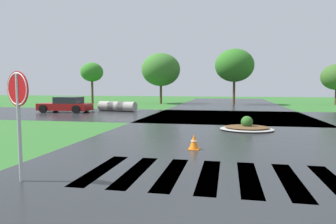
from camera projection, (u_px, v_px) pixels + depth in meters
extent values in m
cube|color=#232628|center=(229.00, 135.00, 13.11)|extent=(11.15, 80.00, 0.01)
cube|color=#232628|center=(229.00, 116.00, 21.16)|extent=(90.00, 10.04, 0.01)
cube|color=white|center=(102.00, 169.00, 7.64)|extent=(0.45, 2.83, 0.01)
cube|color=white|center=(136.00, 171.00, 7.46)|extent=(0.45, 2.83, 0.01)
cube|color=white|center=(172.00, 173.00, 7.29)|extent=(0.45, 2.83, 0.01)
cube|color=white|center=(209.00, 175.00, 7.11)|extent=(0.45, 2.83, 0.01)
cube|color=white|center=(249.00, 178.00, 6.93)|extent=(0.45, 2.83, 0.01)
cube|color=white|center=(290.00, 180.00, 6.76)|extent=(0.45, 2.83, 0.01)
cube|color=white|center=(334.00, 183.00, 6.58)|extent=(0.45, 2.83, 0.01)
cylinder|color=#B2B5BA|center=(19.00, 128.00, 6.59)|extent=(0.08, 0.08, 2.37)
cylinder|color=red|center=(18.00, 89.00, 6.52)|extent=(0.72, 0.29, 0.76)
torus|color=white|center=(18.00, 89.00, 6.52)|extent=(0.70, 0.30, 0.73)
ellipsoid|color=#9E9B93|center=(247.00, 129.00, 14.53)|extent=(2.55, 2.20, 0.12)
ellipsoid|color=brown|center=(247.00, 127.00, 14.52)|extent=(2.09, 1.80, 0.10)
sphere|color=#2D6023|center=(247.00, 122.00, 14.50)|extent=(0.56, 0.56, 0.56)
cube|color=maroon|center=(65.00, 107.00, 24.61)|extent=(4.17, 1.87, 0.55)
cube|color=#1E232B|center=(69.00, 100.00, 24.51)|extent=(1.99, 1.60, 0.52)
cylinder|color=black|center=(43.00, 109.00, 23.96)|extent=(0.65, 0.24, 0.64)
cylinder|color=black|center=(55.00, 107.00, 25.76)|extent=(0.65, 0.24, 0.64)
cylinder|color=black|center=(76.00, 109.00, 23.48)|extent=(0.65, 0.24, 0.64)
cylinder|color=black|center=(86.00, 108.00, 25.28)|extent=(0.65, 0.24, 0.64)
cylinder|color=#9E9B93|center=(108.00, 106.00, 25.85)|extent=(1.69, 1.14, 0.83)
cylinder|color=#9E9B93|center=(117.00, 106.00, 25.47)|extent=(1.69, 1.14, 0.83)
cylinder|color=#9E9B93|center=(127.00, 107.00, 25.09)|extent=(1.69, 1.14, 0.83)
cone|color=orange|center=(194.00, 142.00, 10.05)|extent=(0.33, 0.33, 0.52)
torus|color=white|center=(194.00, 141.00, 10.04)|extent=(0.21, 0.21, 0.04)
cube|color=orange|center=(194.00, 149.00, 10.07)|extent=(0.36, 0.36, 0.03)
cylinder|color=#4C3823|center=(92.00, 91.00, 38.49)|extent=(0.28, 0.28, 2.91)
ellipsoid|color=#317624|center=(92.00, 72.00, 38.28)|extent=(2.84, 2.84, 2.41)
cylinder|color=#4C3823|center=(161.00, 93.00, 36.65)|extent=(0.28, 0.28, 2.48)
ellipsoid|color=#376F29|center=(161.00, 70.00, 36.40)|extent=(4.66, 4.66, 3.96)
cylinder|color=#4C3823|center=(234.00, 92.00, 34.73)|extent=(0.28, 0.28, 2.94)
ellipsoid|color=#2C6A21|center=(234.00, 65.00, 34.47)|extent=(4.42, 4.42, 3.76)
cylinder|color=#4C3823|center=(336.00, 96.00, 34.32)|extent=(0.28, 0.28, 1.95)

